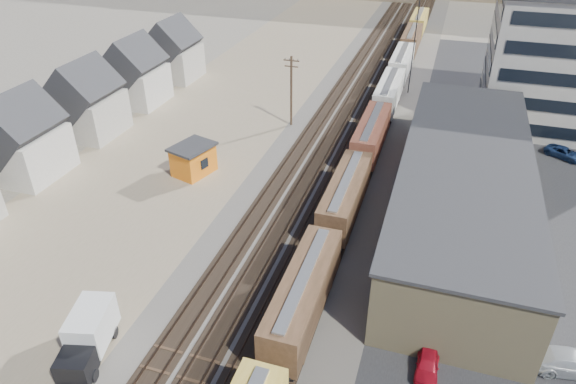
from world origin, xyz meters
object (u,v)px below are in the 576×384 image
(utility_pole_north, at_px, (291,90))
(parked_car_silver, at_px, (570,362))
(freight_train, at_px, (381,112))
(parked_car_red, at_px, (428,363))
(box_truck, at_px, (88,336))
(parked_car_blue, at_px, (565,153))
(maintenance_shed, at_px, (193,159))

(utility_pole_north, relative_size, parked_car_silver, 1.71)
(freight_train, height_order, parked_car_red, freight_train)
(parked_car_red, relative_size, parked_car_silver, 0.69)
(box_truck, relative_size, parked_car_red, 1.72)
(freight_train, relative_size, parked_car_red, 29.66)
(freight_train, xyz_separation_m, parked_car_blue, (23.65, -1.16, -2.13))
(maintenance_shed, distance_m, parked_car_red, 35.89)
(utility_pole_north, distance_m, box_truck, 44.13)
(utility_pole_north, relative_size, maintenance_shed, 1.69)
(utility_pole_north, height_order, parked_car_silver, utility_pole_north)
(maintenance_shed, bearing_deg, box_truck, -79.36)
(freight_train, distance_m, parked_car_blue, 23.78)
(maintenance_shed, bearing_deg, parked_car_silver, -24.78)
(maintenance_shed, bearing_deg, parked_car_red, -35.82)
(box_truck, xyz_separation_m, parked_car_red, (23.99, 6.11, -1.09))
(maintenance_shed, height_order, parked_car_blue, maintenance_shed)
(maintenance_shed, xyz_separation_m, parked_car_red, (29.08, -20.99, -1.19))
(box_truck, xyz_separation_m, maintenance_shed, (-5.09, 27.10, 0.10))
(maintenance_shed, relative_size, parked_car_silver, 1.01)
(parked_car_red, relative_size, parked_car_blue, 0.85)
(freight_train, xyz_separation_m, box_truck, (-14.08, -46.07, -1.02))
(utility_pole_north, xyz_separation_m, parked_car_red, (22.21, -37.85, -4.61))
(maintenance_shed, height_order, parked_car_silver, maintenance_shed)
(box_truck, height_order, maintenance_shed, maintenance_shed)
(maintenance_shed, bearing_deg, utility_pole_north, 67.83)
(box_truck, distance_m, maintenance_shed, 27.57)
(box_truck, bearing_deg, parked_car_blue, 49.96)
(maintenance_shed, distance_m, parked_car_silver, 42.77)
(freight_train, distance_m, box_truck, 48.18)
(utility_pole_north, distance_m, parked_car_blue, 36.26)
(freight_train, relative_size, maintenance_shed, 20.29)
(maintenance_shed, relative_size, parked_car_blue, 1.24)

